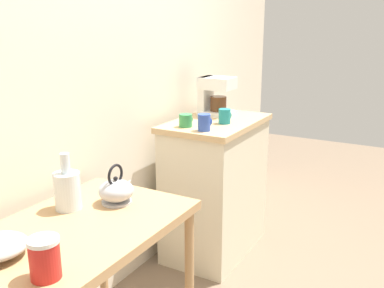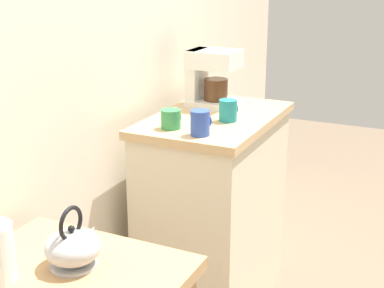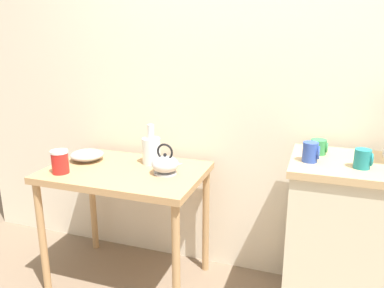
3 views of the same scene
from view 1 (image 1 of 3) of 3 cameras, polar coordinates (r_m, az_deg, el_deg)
name	(u,v)px [view 1 (image 1 of 3)]	position (r m, az deg, el deg)	size (l,w,h in m)	color
back_wall	(117,47)	(2.51, -9.85, 12.43)	(4.40, 0.10, 2.80)	beige
wooden_table	(79,247)	(1.84, -14.70, -13.00)	(0.93, 0.61, 0.76)	tan
kitchen_counter	(215,187)	(2.95, 3.10, -5.62)	(0.78, 0.49, 0.92)	beige
teakettle	(117,191)	(1.95, -9.92, -6.06)	(0.19, 0.16, 0.18)	#B2B5BA
glass_carafe_vase	(67,189)	(1.93, -16.12, -5.75)	(0.11, 0.11, 0.25)	silver
canister_enamel	(45,258)	(1.46, -18.84, -14.06)	(0.10, 0.10, 0.14)	red
coffee_maker	(214,94)	(2.96, 2.94, 6.55)	(0.18, 0.22, 0.26)	white
mug_blue	(204,122)	(2.52, 1.64, 2.86)	(0.08, 0.07, 0.10)	#2D4CAD
mug_dark_teal	(225,116)	(2.72, 4.34, 3.68)	(0.08, 0.08, 0.09)	teal
mug_tall_green	(186,120)	(2.62, -0.82, 3.12)	(0.09, 0.08, 0.08)	#338C4C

